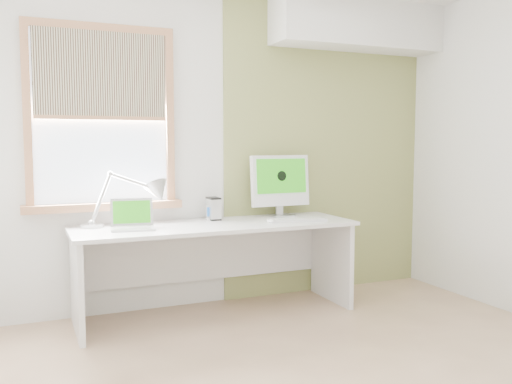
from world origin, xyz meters
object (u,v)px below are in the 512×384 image
imac (280,182)px  laptop (132,221)px  desk_lamp (146,196)px  desk (214,247)px  external_drive (214,209)px

imac → laptop: bearing=-171.2°
imac → desk_lamp: bearing=-178.9°
imac → desk: bearing=-166.7°
desk_lamp → imac: (1.16, 0.02, 0.07)m
laptop → imac: bearing=8.8°
laptop → desk_lamp: bearing=51.0°
desk → laptop: bearing=-176.0°
desk → external_drive: bearing=70.5°
desk_lamp → laptop: (-0.15, -0.18, -0.17)m
desk_lamp → external_drive: 0.57m
laptop → external_drive: laptop is taller
desk_lamp → imac: size_ratio=1.39×
desk_lamp → external_drive: (0.56, 0.02, -0.13)m
desk_lamp → desk: bearing=-15.1°
desk → laptop: 0.69m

